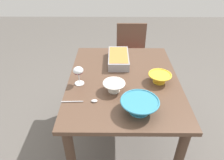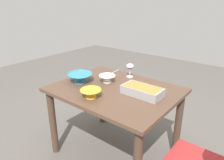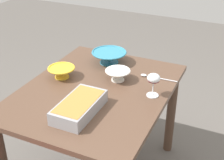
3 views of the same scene
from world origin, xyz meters
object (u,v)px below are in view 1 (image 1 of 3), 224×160
(dining_table, at_px, (123,91))
(small_bowl, at_px, (160,77))
(serving_bowl, at_px, (139,105))
(serving_spoon, at_px, (87,101))
(mixing_bowl, at_px, (114,86))
(wine_glass, at_px, (78,72))
(chair, at_px, (131,56))
(casserole_dish, at_px, (118,58))

(dining_table, relative_size, small_bowl, 6.23)
(serving_bowl, xyz_separation_m, serving_spoon, (0.09, 0.36, -0.04))
(dining_table, distance_m, serving_spoon, 0.42)
(serving_spoon, bearing_deg, mixing_bowl, -56.09)
(wine_glass, bearing_deg, chair, -26.17)
(dining_table, bearing_deg, serving_spoon, 137.27)
(casserole_dish, bearing_deg, serving_spoon, 157.60)
(wine_glass, distance_m, mixing_bowl, 0.30)
(wine_glass, distance_m, serving_spoon, 0.26)
(chair, relative_size, wine_glass, 5.66)
(casserole_dish, bearing_deg, mixing_bowl, 174.58)
(mixing_bowl, bearing_deg, serving_bowl, -142.88)
(chair, bearing_deg, mixing_bowl, 168.68)
(serving_bowl, bearing_deg, wine_glass, 54.61)
(dining_table, xyz_separation_m, serving_bowl, (-0.38, -0.09, 0.17))
(serving_bowl, bearing_deg, dining_table, 12.85)
(mixing_bowl, distance_m, serving_spoon, 0.23)
(casserole_dish, relative_size, serving_spoon, 1.39)
(chair, height_order, small_bowl, chair)
(small_bowl, distance_m, serving_spoon, 0.61)
(chair, distance_m, small_bowl, 1.04)
(mixing_bowl, height_order, serving_spoon, mixing_bowl)
(casserole_dish, distance_m, mixing_bowl, 0.44)
(wine_glass, xyz_separation_m, serving_bowl, (-0.31, -0.44, -0.06))
(chair, height_order, casserole_dish, chair)
(wine_glass, height_order, small_bowl, wine_glass)
(wine_glass, relative_size, casserole_dish, 0.42)
(casserole_dish, xyz_separation_m, mixing_bowl, (-0.44, 0.04, 0.00))
(mixing_bowl, relative_size, serving_spoon, 0.66)
(chair, bearing_deg, dining_table, 171.44)
(casserole_dish, distance_m, small_bowl, 0.45)
(chair, distance_m, mixing_bowl, 1.16)
(serving_bowl, bearing_deg, serving_spoon, 75.81)
(wine_glass, bearing_deg, casserole_dish, -42.28)
(casserole_dish, height_order, small_bowl, casserole_dish)
(serving_bowl, relative_size, serving_spoon, 1.01)
(chair, height_order, mixing_bowl, chair)
(dining_table, bearing_deg, casserole_dish, 7.75)
(dining_table, xyz_separation_m, chair, (0.93, -0.14, -0.16))
(chair, xyz_separation_m, serving_bowl, (-1.31, 0.05, 0.33))
(chair, relative_size, serving_spoon, 3.34)
(dining_table, relative_size, chair, 1.35)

